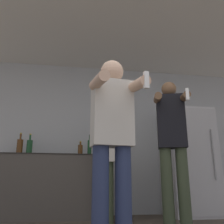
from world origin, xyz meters
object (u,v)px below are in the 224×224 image
object	(u,v)px
person_man_side	(172,140)
person_spectator_back	(117,151)
bottle_brown_liquor	(89,148)
refrigerator	(188,161)
person_woman_foreground	(113,133)
bottle_clear_vodka	(29,147)
bottle_green_wine	(20,147)
bottle_tall_gin	(80,150)

from	to	relation	value
person_man_side	person_spectator_back	distance (m)	0.76
bottle_brown_liquor	person_spectator_back	size ratio (longest dim) A/B	0.23
refrigerator	person_spectator_back	size ratio (longest dim) A/B	1.09
person_woman_foreground	person_spectator_back	distance (m)	1.24
bottle_clear_vodka	refrigerator	bearing A→B (deg)	-2.52
bottle_green_wine	bottle_tall_gin	size ratio (longest dim) A/B	1.44
bottle_clear_vodka	person_woman_foreground	xyz separation A→B (m)	(1.00, -1.89, -0.11)
bottle_clear_vodka	person_man_side	world-z (taller)	person_man_side
refrigerator	bottle_clear_vodka	xyz separation A→B (m)	(-2.53, 0.11, 0.19)
refrigerator	bottle_tall_gin	xyz separation A→B (m)	(-1.75, 0.11, 0.16)
bottle_tall_gin	person_spectator_back	distance (m)	0.82
refrigerator	bottle_clear_vodka	bearing A→B (deg)	177.48
bottle_green_wine	person_man_side	world-z (taller)	person_man_side
refrigerator	person_spectator_back	distance (m)	1.40
bottle_clear_vodka	person_woman_foreground	distance (m)	2.14
refrigerator	bottle_tall_gin	world-z (taller)	refrigerator
refrigerator	person_man_side	xyz separation A→B (m)	(-0.66, -0.99, 0.16)
person_spectator_back	bottle_tall_gin	bearing A→B (deg)	124.62
person_man_side	person_spectator_back	size ratio (longest dim) A/B	1.15
bottle_clear_vodka	person_man_side	bearing A→B (deg)	-30.63
bottle_clear_vodka	person_woman_foreground	size ratio (longest dim) A/B	0.21
bottle_brown_liquor	bottle_green_wine	bearing A→B (deg)	180.00
person_woman_foreground	person_man_side	bearing A→B (deg)	42.04
person_woman_foreground	person_spectator_back	world-z (taller)	person_woman_foreground
bottle_green_wine	bottle_clear_vodka	size ratio (longest dim) A/B	1.04
bottle_clear_vodka	person_woman_foreground	bearing A→B (deg)	-62.19
bottle_clear_vodka	person_man_side	xyz separation A→B (m)	(1.87, -1.11, -0.03)
refrigerator	bottle_brown_liquor	bearing A→B (deg)	176.02
bottle_green_wine	bottle_tall_gin	xyz separation A→B (m)	(0.92, 0.00, -0.03)
refrigerator	person_woman_foreground	world-z (taller)	refrigerator
bottle_tall_gin	person_man_side	xyz separation A→B (m)	(1.09, -1.11, -0.00)
bottle_green_wine	person_spectator_back	xyz separation A→B (m)	(1.39, -0.67, -0.12)
bottle_brown_liquor	person_man_side	size ratio (longest dim) A/B	0.20
bottle_tall_gin	person_woman_foreground	world-z (taller)	person_woman_foreground
bottle_brown_liquor	bottle_tall_gin	bearing A→B (deg)	180.00
bottle_tall_gin	bottle_brown_liquor	world-z (taller)	bottle_brown_liquor
refrigerator	person_woman_foreground	bearing A→B (deg)	-130.67
bottle_green_wine	person_woman_foreground	distance (m)	2.21
person_man_side	person_woman_foreground	bearing A→B (deg)	-137.96
bottle_clear_vodka	person_spectator_back	distance (m)	1.42
person_woman_foreground	person_spectator_back	size ratio (longest dim) A/B	1.04
refrigerator	bottle_tall_gin	size ratio (longest dim) A/B	6.87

